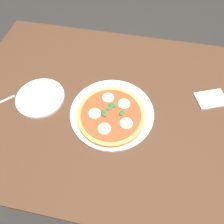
% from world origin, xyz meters
% --- Properties ---
extents(ground_plane, '(6.00, 6.00, 0.00)m').
position_xyz_m(ground_plane, '(0.00, 0.00, 0.00)').
color(ground_plane, '#2D2B28').
extents(dining_table, '(1.34, 0.95, 0.72)m').
position_xyz_m(dining_table, '(0.00, 0.00, 0.63)').
color(dining_table, '#4C301E').
rests_on(dining_table, ground_plane).
extents(serving_tray, '(0.35, 0.35, 0.01)m').
position_xyz_m(serving_tray, '(-0.01, 0.05, 0.73)').
color(serving_tray, silver).
rests_on(serving_tray, dining_table).
extents(pizza, '(0.28, 0.28, 0.03)m').
position_xyz_m(pizza, '(-0.01, 0.07, 0.75)').
color(pizza, tan).
rests_on(pizza, serving_tray).
extents(plate_white, '(0.21, 0.21, 0.01)m').
position_xyz_m(plate_white, '(0.31, 0.04, 0.73)').
color(plate_white, white).
rests_on(plate_white, dining_table).
extents(napkin, '(0.15, 0.13, 0.01)m').
position_xyz_m(napkin, '(-0.42, -0.11, 0.73)').
color(napkin, white).
rests_on(napkin, dining_table).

